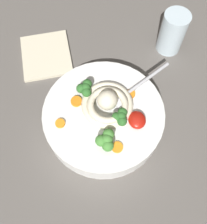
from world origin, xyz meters
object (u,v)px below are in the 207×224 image
noodle_pile (107,104)px  soup_spoon (125,95)px  soup_bowl (104,117)px  folded_napkin (46,55)px  drinking_glass (172,32)px

noodle_pile → soup_spoon: (-2.07, 4.35, -0.80)cm
soup_bowl → folded_napkin: (-21.58, -13.00, -2.60)cm
soup_bowl → soup_spoon: 7.16cm
drinking_glass → soup_spoon: bearing=-42.0°
soup_spoon → drinking_glass: drinking_glass is taller
soup_bowl → drinking_glass: bearing=134.5°
soup_spoon → noodle_pile: bearing=174.0°
soup_spoon → soup_bowl: bearing=-180.0°
soup_spoon → folded_napkin: 26.63cm
noodle_pile → folded_napkin: bearing=-145.7°
soup_bowl → noodle_pile: 4.65cm
soup_spoon → folded_napkin: bearing=103.4°
soup_bowl → folded_napkin: 25.32cm
soup_bowl → folded_napkin: size_ratio=1.86×
soup_bowl → soup_spoon: size_ratio=1.67×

